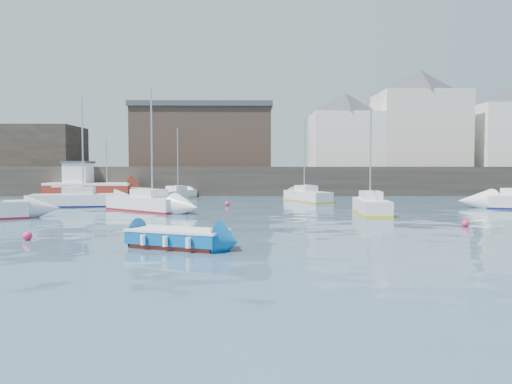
{
  "coord_description": "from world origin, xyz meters",
  "views": [
    {
      "loc": [
        -0.36,
        -18.17,
        3.08
      ],
      "look_at": [
        0.0,
        12.0,
        1.5
      ],
      "focal_mm": 35.0,
      "sensor_mm": 36.0,
      "label": 1
    }
  ],
  "objects_px": {
    "fishing_boat": "(88,186)",
    "sailboat_h": "(175,194)",
    "blue_dinghy": "(178,237)",
    "sailboat_c": "(371,206)",
    "buoy_mid": "(465,227)",
    "sailboat_f": "(307,196)",
    "sailboat_e": "(75,200)",
    "buoy_near": "(28,240)",
    "buoy_far": "(227,206)",
    "sailboat_b": "(147,203)"
  },
  "relations": [
    {
      "from": "sailboat_f",
      "to": "buoy_near",
      "type": "height_order",
      "value": "sailboat_f"
    },
    {
      "from": "fishing_boat",
      "to": "sailboat_f",
      "type": "height_order",
      "value": "sailboat_f"
    },
    {
      "from": "sailboat_e",
      "to": "buoy_near",
      "type": "relative_size",
      "value": 21.43
    },
    {
      "from": "sailboat_c",
      "to": "buoy_near",
      "type": "xyz_separation_m",
      "value": [
        -17.07,
        -11.27,
        -0.52
      ]
    },
    {
      "from": "buoy_near",
      "to": "buoy_mid",
      "type": "distance_m",
      "value": 20.61
    },
    {
      "from": "fishing_boat",
      "to": "sailboat_b",
      "type": "relative_size",
      "value": 1.07
    },
    {
      "from": "sailboat_c",
      "to": "buoy_mid",
      "type": "height_order",
      "value": "sailboat_c"
    },
    {
      "from": "fishing_boat",
      "to": "sailboat_h",
      "type": "height_order",
      "value": "sailboat_h"
    },
    {
      "from": "blue_dinghy",
      "to": "fishing_boat",
      "type": "relative_size",
      "value": 0.46
    },
    {
      "from": "sailboat_f",
      "to": "sailboat_b",
      "type": "bearing_deg",
      "value": -143.44
    },
    {
      "from": "sailboat_h",
      "to": "buoy_mid",
      "type": "xyz_separation_m",
      "value": [
        18.02,
        -22.22,
        -0.43
      ]
    },
    {
      "from": "buoy_mid",
      "to": "buoy_far",
      "type": "height_order",
      "value": "buoy_mid"
    },
    {
      "from": "sailboat_b",
      "to": "sailboat_e",
      "type": "distance_m",
      "value": 7.07
    },
    {
      "from": "sailboat_c",
      "to": "sailboat_h",
      "type": "relative_size",
      "value": 1.03
    },
    {
      "from": "blue_dinghy",
      "to": "buoy_near",
      "type": "xyz_separation_m",
      "value": [
        -6.52,
        2.01,
        -0.4
      ]
    },
    {
      "from": "sailboat_h",
      "to": "buoy_mid",
      "type": "bearing_deg",
      "value": -50.95
    },
    {
      "from": "fishing_boat",
      "to": "sailboat_e",
      "type": "bearing_deg",
      "value": -76.52
    },
    {
      "from": "blue_dinghy",
      "to": "sailboat_c",
      "type": "distance_m",
      "value": 16.95
    },
    {
      "from": "fishing_boat",
      "to": "sailboat_f",
      "type": "xyz_separation_m",
      "value": [
        21.05,
        -6.55,
        -0.6
      ]
    },
    {
      "from": "sailboat_c",
      "to": "buoy_near",
      "type": "distance_m",
      "value": 20.46
    },
    {
      "from": "sailboat_e",
      "to": "sailboat_f",
      "type": "distance_m",
      "value": 18.97
    },
    {
      "from": "blue_dinghy",
      "to": "buoy_mid",
      "type": "relative_size",
      "value": 11.03
    },
    {
      "from": "sailboat_b",
      "to": "sailboat_e",
      "type": "relative_size",
      "value": 1.01
    },
    {
      "from": "sailboat_f",
      "to": "sailboat_h",
      "type": "height_order",
      "value": "sailboat_f"
    },
    {
      "from": "buoy_near",
      "to": "fishing_boat",
      "type": "bearing_deg",
      "value": 103.25
    },
    {
      "from": "blue_dinghy",
      "to": "sailboat_h",
      "type": "bearing_deg",
      "value": 98.74
    },
    {
      "from": "buoy_near",
      "to": "sailboat_h",
      "type": "bearing_deg",
      "value": 85.39
    },
    {
      "from": "sailboat_c",
      "to": "buoy_mid",
      "type": "relative_size",
      "value": 18.6
    },
    {
      "from": "buoy_mid",
      "to": "sailboat_f",
      "type": "bearing_deg",
      "value": 108.11
    },
    {
      "from": "sailboat_b",
      "to": "buoy_mid",
      "type": "height_order",
      "value": "sailboat_b"
    },
    {
      "from": "buoy_mid",
      "to": "sailboat_e",
      "type": "bearing_deg",
      "value": 152.12
    },
    {
      "from": "fishing_boat",
      "to": "sailboat_c",
      "type": "bearing_deg",
      "value": -36.61
    },
    {
      "from": "sailboat_e",
      "to": "sailboat_c",
      "type": "bearing_deg",
      "value": -15.43
    },
    {
      "from": "sailboat_e",
      "to": "buoy_far",
      "type": "xyz_separation_m",
      "value": [
        11.46,
        0.76,
        -0.54
      ]
    },
    {
      "from": "sailboat_h",
      "to": "buoy_mid",
      "type": "relative_size",
      "value": 17.98
    },
    {
      "from": "fishing_boat",
      "to": "buoy_far",
      "type": "height_order",
      "value": "fishing_boat"
    },
    {
      "from": "blue_dinghy",
      "to": "buoy_mid",
      "type": "height_order",
      "value": "blue_dinghy"
    },
    {
      "from": "sailboat_c",
      "to": "sailboat_f",
      "type": "bearing_deg",
      "value": 104.28
    },
    {
      "from": "sailboat_e",
      "to": "buoy_far",
      "type": "distance_m",
      "value": 11.5
    },
    {
      "from": "buoy_far",
      "to": "sailboat_h",
      "type": "bearing_deg",
      "value": 121.64
    },
    {
      "from": "sailboat_h",
      "to": "buoy_far",
      "type": "height_order",
      "value": "sailboat_h"
    },
    {
      "from": "fishing_boat",
      "to": "sailboat_e",
      "type": "distance_m",
      "value": 12.3
    },
    {
      "from": "sailboat_f",
      "to": "sailboat_e",
      "type": "bearing_deg",
      "value": -163.45
    },
    {
      "from": "buoy_mid",
      "to": "buoy_far",
      "type": "xyz_separation_m",
      "value": [
        -12.67,
        13.53,
        0.0
      ]
    },
    {
      "from": "buoy_mid",
      "to": "buoy_near",
      "type": "bearing_deg",
      "value": -167.93
    },
    {
      "from": "sailboat_b",
      "to": "sailboat_f",
      "type": "relative_size",
      "value": 1.17
    },
    {
      "from": "sailboat_b",
      "to": "buoy_far",
      "type": "relative_size",
      "value": 23.1
    },
    {
      "from": "sailboat_h",
      "to": "sailboat_b",
      "type": "bearing_deg",
      "value": -89.98
    },
    {
      "from": "buoy_mid",
      "to": "buoy_far",
      "type": "distance_m",
      "value": 18.53
    },
    {
      "from": "sailboat_b",
      "to": "buoy_mid",
      "type": "distance_m",
      "value": 20.24
    }
  ]
}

